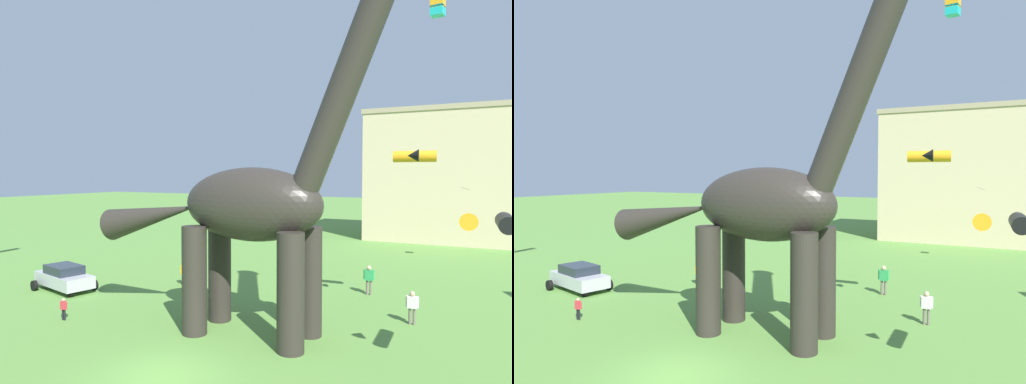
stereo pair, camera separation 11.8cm
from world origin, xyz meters
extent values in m
plane|color=#5B8E3D|center=(0.00, 0.00, 0.00)|extent=(240.00, 240.00, 0.00)
cylinder|color=#2D2823|center=(3.14, 6.11, 2.40)|extent=(1.11, 1.11, 4.79)
cylinder|color=#2D2823|center=(3.14, 3.99, 2.40)|extent=(1.11, 1.11, 4.79)
cylinder|color=#2D2823|center=(-1.45, 6.11, 2.40)|extent=(1.11, 1.11, 4.79)
cylinder|color=#2D2823|center=(-1.45, 3.99, 2.40)|extent=(1.11, 1.11, 4.79)
ellipsoid|color=#2D2823|center=(0.85, 5.05, 5.76)|extent=(6.56, 2.83, 3.23)
cylinder|color=#2D2823|center=(5.10, 5.05, 10.93)|extent=(4.71, 1.21, 9.34)
cone|color=#2D2823|center=(-4.66, 5.05, 5.02)|extent=(5.76, 1.61, 2.73)
cube|color=#B7B7BC|center=(-12.81, 6.54, 0.67)|extent=(4.50, 2.71, 0.72)
cube|color=#232B35|center=(-12.81, 6.54, 1.29)|extent=(2.57, 2.05, 0.52)
cylinder|color=black|center=(-11.26, 7.43, 0.31)|extent=(0.65, 0.36, 0.62)
cylinder|color=black|center=(-11.26, 5.65, 0.31)|extent=(0.65, 0.36, 0.62)
cylinder|color=black|center=(-14.37, 7.43, 0.31)|extent=(0.65, 0.36, 0.62)
cylinder|color=black|center=(-14.37, 5.65, 0.31)|extent=(0.65, 0.36, 0.62)
cylinder|color=black|center=(-8.24, 2.63, 0.27)|extent=(0.09, 0.09, 0.53)
cylinder|color=black|center=(-8.11, 2.63, 0.27)|extent=(0.09, 0.09, 0.53)
cube|color=#D1333D|center=(-8.18, 2.63, 0.72)|extent=(0.29, 0.18, 0.38)
sphere|color=tan|center=(-8.18, 2.63, 0.99)|extent=(0.17, 0.17, 0.17)
cylinder|color=#D1333D|center=(-8.34, 2.63, 0.74)|extent=(0.07, 0.07, 0.36)
cylinder|color=#D1333D|center=(-8.01, 2.63, 0.74)|extent=(0.07, 0.07, 0.36)
cylinder|color=#6B6056|center=(3.83, 13.97, 0.43)|extent=(0.14, 0.14, 0.85)
cylinder|color=#6B6056|center=(4.04, 13.97, 0.43)|extent=(0.14, 0.14, 0.85)
cube|color=green|center=(3.93, 13.97, 1.15)|extent=(0.46, 0.28, 0.60)
sphere|color=tan|center=(3.93, 13.97, 1.59)|extent=(0.27, 0.27, 0.27)
cylinder|color=green|center=(3.67, 13.97, 1.18)|extent=(0.11, 0.11, 0.57)
cylinder|color=green|center=(4.20, 13.97, 1.18)|extent=(0.11, 0.11, 0.57)
cylinder|color=#6B6056|center=(6.86, 9.66, 0.39)|extent=(0.13, 0.13, 0.78)
cylinder|color=#6B6056|center=(7.05, 9.66, 0.39)|extent=(0.13, 0.13, 0.78)
cube|color=silver|center=(6.95, 9.66, 1.06)|extent=(0.43, 0.26, 0.56)
sphere|color=tan|center=(6.95, 9.66, 1.46)|extent=(0.25, 0.25, 0.25)
cylinder|color=silver|center=(6.71, 9.66, 1.09)|extent=(0.10, 0.10, 0.53)
cylinder|color=silver|center=(7.20, 9.66, 1.09)|extent=(0.10, 0.10, 0.53)
cylinder|color=#2D3347|center=(-7.12, 10.82, 0.36)|extent=(0.12, 0.12, 0.73)
cylinder|color=#2D3347|center=(-6.94, 10.82, 0.36)|extent=(0.12, 0.12, 0.73)
cube|color=yellow|center=(-7.03, 10.82, 0.99)|extent=(0.39, 0.24, 0.52)
sphere|color=tan|center=(-7.03, 10.82, 1.36)|extent=(0.23, 0.23, 0.23)
cylinder|color=yellow|center=(-7.26, 10.82, 1.01)|extent=(0.10, 0.10, 0.49)
cylinder|color=yellow|center=(-6.80, 10.82, 1.01)|extent=(0.10, 0.10, 0.49)
cylinder|color=orange|center=(6.86, 10.43, 7.92)|extent=(2.00, 0.69, 0.55)
cone|color=black|center=(6.94, 9.35, 7.92)|extent=(0.53, 0.61, 0.58)
cube|color=black|center=(8.51, 25.76, 5.95)|extent=(0.66, 0.85, 0.21)
cylinder|color=black|center=(10.51, 3.32, 5.60)|extent=(0.59, 1.89, 0.52)
cone|color=orange|center=(9.48, 3.28, 5.60)|extent=(0.57, 0.49, 0.55)
cube|color=orange|center=(6.99, 18.84, 17.92)|extent=(0.89, 0.89, 0.62)
cube|color=#19B2B7|center=(6.99, 18.84, 17.44)|extent=(0.89, 0.89, 0.62)
cube|color=#CCB78E|center=(5.64, 40.68, 6.68)|extent=(14.80, 10.87, 13.37)
cube|color=tan|center=(5.64, 40.68, 13.62)|extent=(15.10, 11.08, 0.50)
camera|label=1|loc=(9.95, -12.32, 7.10)|focal=31.65mm
camera|label=2|loc=(10.06, -12.27, 7.10)|focal=31.65mm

